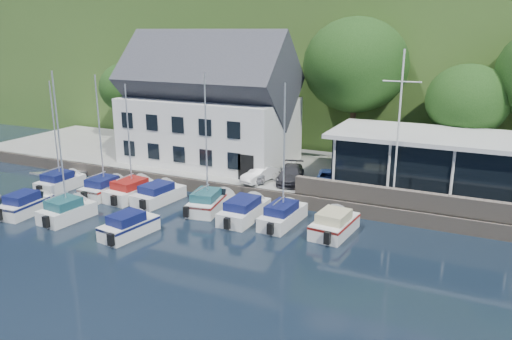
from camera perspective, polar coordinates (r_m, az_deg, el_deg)
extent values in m
plane|color=black|center=(27.60, -10.06, -10.40)|extent=(180.00, 180.00, 0.00)
cube|color=gray|center=(41.91, 3.74, -0.29)|extent=(60.00, 13.00, 1.00)
cube|color=#6D6357|center=(36.21, -0.07, -2.85)|extent=(60.00, 0.30, 1.00)
cube|color=#365720|center=(83.41, 15.48, 12.41)|extent=(160.00, 75.00, 16.00)
cube|color=#5C6432|center=(90.35, 22.05, 17.26)|extent=(50.00, 30.00, 0.30)
cube|color=#6D6357|center=(33.21, 19.34, -3.52)|extent=(18.00, 0.50, 1.20)
imported|color=#B3B3B8|center=(38.11, 0.26, -0.11)|extent=(2.26, 3.99, 1.28)
imported|color=silver|center=(37.52, 0.45, -0.50)|extent=(2.04, 3.56, 1.11)
imported|color=#313036|center=(37.50, 3.98, -0.46)|extent=(2.65, 4.50, 1.22)
imported|color=#334F9C|center=(36.68, 8.29, -0.96)|extent=(1.89, 3.72, 1.22)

